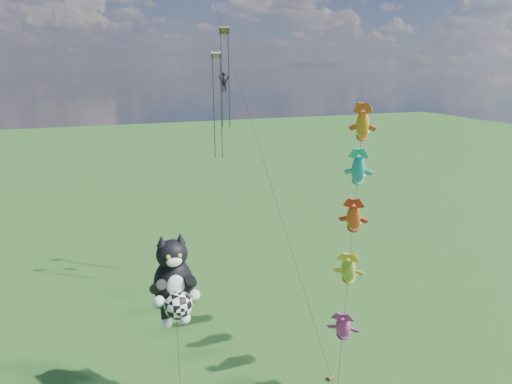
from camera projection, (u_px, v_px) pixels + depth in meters
name	position (u px, v px, depth m)	size (l,w,h in m)	color
cat_kite_rig	(174.00, 282.00, 25.52)	(2.74, 4.26, 11.96)	brown
fish_windsock_rig	(354.00, 218.00, 28.93)	(9.48, 12.98, 20.42)	brown
parafoil_rig	(226.00, 86.00, 36.57)	(4.15, 17.16, 26.40)	brown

